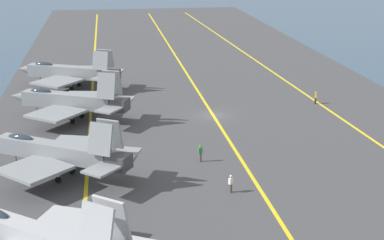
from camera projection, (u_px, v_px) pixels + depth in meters
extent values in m
plane|color=#334C66|center=(213.00, 118.00, 74.53)|extent=(2000.00, 2000.00, 0.00)
cube|color=#424244|center=(213.00, 117.00, 74.47)|extent=(225.05, 55.83, 0.40)
cube|color=yellow|center=(329.00, 110.00, 76.60)|extent=(202.35, 9.66, 0.01)
cube|color=yellow|center=(213.00, 115.00, 74.40)|extent=(202.54, 0.36, 0.01)
cube|color=yellow|center=(90.00, 121.00, 72.21)|extent=(202.54, 1.59, 0.01)
cube|color=#A8AAAF|center=(34.00, 237.00, 39.90)|extent=(9.20, 10.90, 1.60)
cube|color=#A8AAAF|center=(71.00, 226.00, 42.54)|extent=(6.78, 7.05, 0.28)
cube|color=#A8AAAF|center=(96.00, 231.00, 35.51)|extent=(2.29, 2.50, 3.30)
cube|color=#A8AAAF|center=(113.00, 220.00, 36.89)|extent=(2.29, 2.50, 3.30)
cube|color=gray|center=(53.00, 151.00, 54.83)|extent=(7.58, 10.95, 1.59)
cube|color=#38383A|center=(119.00, 162.00, 52.21)|extent=(2.57, 2.60, 1.35)
ellipsoid|color=#232D38|center=(21.00, 138.00, 55.95)|extent=(2.26, 2.92, 0.88)
cube|color=gray|center=(35.00, 169.00, 51.94)|extent=(7.18, 7.17, 0.28)
cube|color=gray|center=(77.00, 145.00, 57.74)|extent=(6.33, 6.41, 0.28)
cube|color=gray|center=(100.00, 139.00, 51.28)|extent=(1.93, 2.38, 2.82)
cube|color=gray|center=(110.00, 133.00, 52.74)|extent=(1.93, 2.38, 2.82)
cube|color=gray|center=(101.00, 170.00, 50.46)|extent=(3.59, 3.54, 0.20)
cube|color=gray|center=(126.00, 153.00, 54.31)|extent=(3.43, 3.12, 0.20)
cylinder|color=#B2B2B7|center=(16.00, 161.00, 56.99)|extent=(0.16, 0.16, 1.79)
cylinder|color=black|center=(17.00, 167.00, 57.17)|extent=(0.50, 0.63, 0.60)
cylinder|color=#B2B2B7|center=(58.00, 174.00, 53.92)|extent=(0.16, 0.16, 1.79)
cylinder|color=black|center=(58.00, 180.00, 54.10)|extent=(0.50, 0.63, 0.60)
cylinder|color=#B2B2B7|center=(72.00, 165.00, 55.87)|extent=(0.16, 0.16, 1.79)
cylinder|color=black|center=(72.00, 171.00, 56.06)|extent=(0.50, 0.63, 0.60)
cube|color=gray|center=(67.00, 100.00, 71.74)|extent=(6.46, 11.32, 1.75)
cone|color=#5B5E60|center=(19.00, 96.00, 73.53)|extent=(2.43, 2.70, 1.66)
cube|color=#38383A|center=(120.00, 105.00, 69.92)|extent=(2.62, 2.56, 1.49)
ellipsoid|color=#232D38|center=(41.00, 92.00, 72.43)|extent=(2.06, 2.98, 0.96)
cube|color=gray|center=(56.00, 113.00, 68.49)|extent=(7.45, 7.38, 0.28)
cube|color=gray|center=(84.00, 98.00, 75.14)|extent=(6.35, 5.98, 0.28)
cube|color=gray|center=(106.00, 86.00, 68.67)|extent=(1.78, 2.40, 3.07)
cube|color=gray|center=(112.00, 82.00, 70.35)|extent=(1.78, 2.40, 3.07)
cube|color=gray|center=(109.00, 110.00, 67.96)|extent=(3.56, 3.41, 0.20)
cube|color=gray|center=(124.00, 100.00, 72.12)|extent=(3.27, 2.84, 0.20)
cylinder|color=#B2B2B7|center=(37.00, 111.00, 73.40)|extent=(0.16, 0.16, 1.64)
cylinder|color=black|center=(37.00, 115.00, 73.56)|extent=(0.45, 0.64, 0.60)
cylinder|color=#B2B2B7|center=(72.00, 117.00, 70.82)|extent=(0.16, 0.16, 1.64)
cylinder|color=black|center=(73.00, 121.00, 70.98)|extent=(0.45, 0.64, 0.60)
cylinder|color=#B2B2B7|center=(81.00, 112.00, 73.06)|extent=(0.16, 0.16, 1.64)
cylinder|color=black|center=(82.00, 116.00, 73.22)|extent=(0.45, 0.64, 0.60)
cube|color=gray|center=(67.00, 72.00, 86.74)|extent=(6.62, 11.77, 1.73)
cone|color=#5B5E60|center=(24.00, 69.00, 88.59)|extent=(2.45, 2.77, 1.64)
cube|color=#38383A|center=(112.00, 75.00, 84.85)|extent=(2.63, 2.62, 1.47)
ellipsoid|color=#232D38|center=(44.00, 65.00, 87.46)|extent=(2.09, 3.08, 0.95)
cube|color=gray|center=(57.00, 82.00, 83.41)|extent=(7.71, 7.64, 0.28)
cube|color=gray|center=(81.00, 70.00, 90.19)|extent=(6.54, 6.20, 0.28)
cube|color=gray|center=(100.00, 61.00, 83.69)|extent=(1.72, 2.44, 2.65)
cube|color=gray|center=(106.00, 58.00, 85.36)|extent=(1.72, 2.44, 2.65)
cube|color=gray|center=(102.00, 78.00, 82.90)|extent=(3.61, 3.48, 0.20)
cube|color=gray|center=(115.00, 71.00, 87.05)|extent=(3.29, 2.93, 0.20)
cylinder|color=#B2B2B7|center=(40.00, 81.00, 88.42)|extent=(0.16, 0.16, 1.61)
cylinder|color=black|center=(41.00, 84.00, 88.58)|extent=(0.45, 0.64, 0.60)
cylinder|color=#B2B2B7|center=(71.00, 85.00, 85.81)|extent=(0.16, 0.16, 1.61)
cylinder|color=black|center=(71.00, 89.00, 85.97)|extent=(0.45, 0.64, 0.60)
cylinder|color=#B2B2B7|center=(79.00, 81.00, 88.03)|extent=(0.16, 0.16, 1.61)
cylinder|color=black|center=(79.00, 85.00, 88.19)|extent=(0.45, 0.64, 0.60)
cylinder|color=#4C473D|center=(200.00, 157.00, 59.14)|extent=(0.24, 0.24, 0.91)
cube|color=green|center=(200.00, 150.00, 58.91)|extent=(0.28, 0.39, 0.60)
sphere|color=beige|center=(200.00, 146.00, 58.78)|extent=(0.22, 0.22, 0.22)
sphere|color=green|center=(200.00, 146.00, 58.76)|extent=(0.24, 0.24, 0.24)
cylinder|color=#4C473D|center=(231.00, 188.00, 52.10)|extent=(0.24, 0.24, 0.81)
cube|color=white|center=(231.00, 181.00, 51.89)|extent=(0.43, 0.46, 0.54)
sphere|color=tan|center=(231.00, 177.00, 51.77)|extent=(0.22, 0.22, 0.22)
sphere|color=white|center=(231.00, 176.00, 51.75)|extent=(0.24, 0.24, 0.24)
cylinder|color=#232328|center=(315.00, 101.00, 79.29)|extent=(0.24, 0.24, 0.83)
cube|color=yellow|center=(316.00, 96.00, 79.09)|extent=(0.45, 0.38, 0.53)
sphere|color=#9E7051|center=(316.00, 93.00, 78.97)|extent=(0.22, 0.22, 0.22)
sphere|color=yellow|center=(316.00, 93.00, 78.95)|extent=(0.24, 0.24, 0.24)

